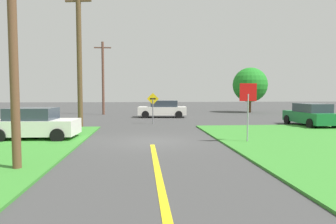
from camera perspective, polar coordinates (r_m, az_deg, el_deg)
ground_plane at (r=14.82m, az=-3.12°, el=-5.57°), size 120.00×120.00×0.00m
lane_stripe_center at (r=7.05m, az=-0.95°, el=-16.10°), size 0.20×14.00×0.01m
stop_sign at (r=14.64m, az=14.96°, el=2.13°), size 0.84×0.09×2.82m
car_on_crossroad at (r=23.47m, az=25.43°, el=-0.51°), size 2.09×4.48×1.62m
car_approaching_junction at (r=28.88m, az=-1.00°, el=0.59°), size 4.72×2.48×1.62m
parked_car_near_building at (r=16.62m, az=-23.92°, el=-2.08°), size 4.15×2.34×1.62m
utility_pole_near at (r=10.41m, az=-27.45°, el=14.96°), size 1.77×0.57×8.69m
utility_pole_mid at (r=21.69m, az=-16.49°, el=9.81°), size 1.80×0.39×9.31m
utility_pole_far at (r=33.14m, az=-12.23°, el=6.50°), size 1.80×0.27×7.78m
direction_sign at (r=22.83m, az=-2.89°, el=1.41°), size 0.91×0.08×2.37m
oak_tree_left at (r=37.17m, az=15.32°, el=4.99°), size 4.09×4.09×5.35m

